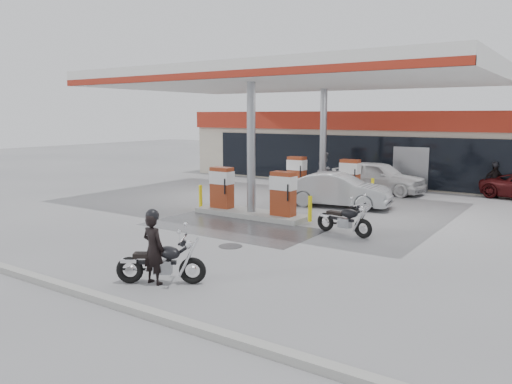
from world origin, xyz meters
The scene contains 16 objects.
ground centered at (0.00, 0.00, 0.00)m, with size 90.00×90.00×0.00m, color gray.
wet_patch centered at (0.50, 0.00, 0.00)m, with size 6.00×3.00×0.00m, color #4C4C4F.
drain_cover centered at (2.00, -2.00, 0.00)m, with size 0.70×0.70×0.01m, color #38383A.
kerb centered at (0.00, -7.00, 0.07)m, with size 28.00×0.25×0.15m, color gray.
store_building centered at (0.01, 15.94, 2.01)m, with size 22.00×8.22×4.00m.
canopy centered at (0.00, 5.00, 5.27)m, with size 16.00×10.02×5.51m.
pump_island_near centered at (0.00, 2.00, 0.71)m, with size 5.14×1.30×1.78m.
pump_island_far centered at (0.00, 8.00, 0.71)m, with size 5.14×1.30×1.78m.
main_motorcycle centered at (2.67, -5.46, 0.47)m, with size 1.82×1.22×1.06m.
biker_main centered at (2.51, -5.57, 0.81)m, with size 0.59×0.39×1.63m, color black.
parked_motorcycle centered at (4.18, 1.20, 0.46)m, with size 2.03×0.79×1.05m.
sedan_white centered at (1.94, 10.20, 0.79)m, with size 1.85×4.61×1.57m, color silver.
attendant centered at (-0.73, 9.75, 0.97)m, with size 0.95×0.74×1.95m, color slate.
hatchback_silver centered at (1.92, 5.60, 0.71)m, with size 1.50×4.31×1.42m, color #9DA0A4.
parked_car_left centered at (-4.50, 12.92, 0.60)m, with size 1.67×4.11×1.19m, color #141341.
biker_walking centered at (6.92, 11.80, 0.79)m, with size 0.92×0.38×1.58m, color black.
Camera 1 is at (10.51, -13.33, 3.80)m, focal length 35.00 mm.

